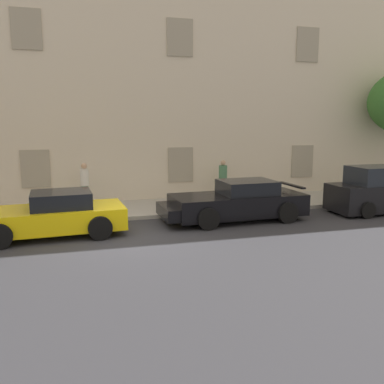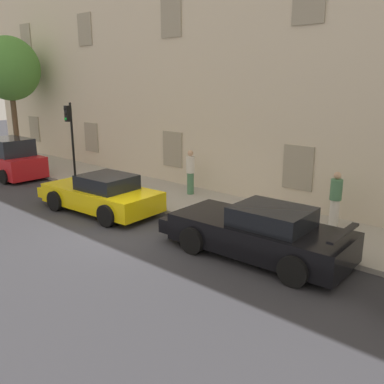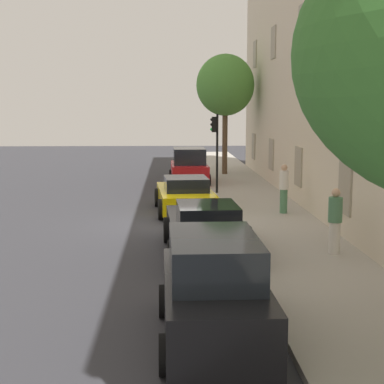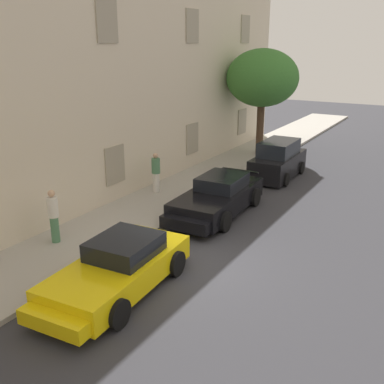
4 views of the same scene
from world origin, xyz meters
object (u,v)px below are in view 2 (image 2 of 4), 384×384
at_px(traffic_light, 70,129).
at_px(tree_near_kerb, 9,69).
at_px(sportscar_red_lead, 99,194).
at_px(sportscar_yellow_flank, 253,232).
at_px(pedestrian_strolling, 335,199).
at_px(hatchback_distant, 10,160).
at_px(pedestrian_admiring, 190,172).

bearing_deg(traffic_light, tree_near_kerb, 171.34).
height_order(sportscar_red_lead, sportscar_yellow_flank, sportscar_yellow_flank).
xyz_separation_m(sportscar_yellow_flank, pedestrian_strolling, (0.76, 3.24, 0.37)).
height_order(tree_near_kerb, pedestrian_strolling, tree_near_kerb).
relative_size(hatchback_distant, pedestrian_admiring, 2.19).
height_order(pedestrian_admiring, pedestrian_strolling, pedestrian_admiring).
bearing_deg(traffic_light, sportscar_yellow_flank, -6.03).
distance_m(sportscar_yellow_flank, tree_near_kerb, 17.99).
distance_m(hatchback_distant, pedestrian_strolling, 14.84).
bearing_deg(pedestrian_admiring, hatchback_distant, -160.81).
bearing_deg(hatchback_distant, tree_near_kerb, 149.31).
relative_size(traffic_light, pedestrian_admiring, 1.98).
xyz_separation_m(sportscar_red_lead, pedestrian_strolling, (6.96, 3.62, 0.39)).
xyz_separation_m(sportscar_red_lead, sportscar_yellow_flank, (6.20, 0.37, 0.02)).
bearing_deg(traffic_light, sportscar_red_lead, -20.59).
xyz_separation_m(sportscar_yellow_flank, tree_near_kerb, (-17.31, 2.17, 4.42)).
bearing_deg(hatchback_distant, sportscar_red_lead, -3.16).
height_order(hatchback_distant, tree_near_kerb, tree_near_kerb).
relative_size(sportscar_red_lead, pedestrian_admiring, 2.82).
height_order(tree_near_kerb, pedestrian_admiring, tree_near_kerb).
distance_m(hatchback_distant, traffic_light, 4.19).
bearing_deg(sportscar_red_lead, tree_near_kerb, 167.11).
bearing_deg(hatchback_distant, pedestrian_strolling, 12.46).
bearing_deg(sportscar_red_lead, pedestrian_strolling, 27.44).
height_order(sportscar_yellow_flank, traffic_light, traffic_light).
bearing_deg(hatchback_distant, traffic_light, 15.26).
xyz_separation_m(hatchback_distant, pedestrian_admiring, (8.73, 3.04, 0.19)).
relative_size(tree_near_kerb, traffic_light, 1.93).
distance_m(sportscar_yellow_flank, traffic_light, 10.23).
bearing_deg(tree_near_kerb, hatchback_distant, -30.69).
bearing_deg(pedestrian_strolling, sportscar_yellow_flank, -103.23).
distance_m(sportscar_red_lead, tree_near_kerb, 12.23).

